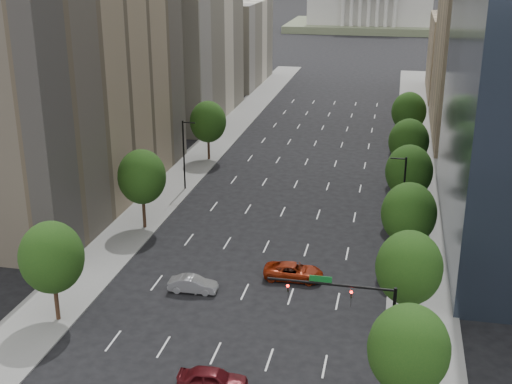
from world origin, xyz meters
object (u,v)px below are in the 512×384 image
Objects in this scene: capitol at (371,6)px; car_silver at (193,284)px; traffic_signal at (358,308)px; car_maroon at (213,380)px; car_red_far at (293,272)px.

capitol reaches higher than car_silver.
traffic_signal is 18.16m from car_silver.
capitol is at bearing -3.67° from car_maroon.
car_silver is 0.80× the size of car_red_far.
traffic_signal is 2.07× the size of car_silver.
traffic_signal is 219.99m from capitol.
capitol is 224.27m from car_maroon.
car_silver is (-4.54, -210.60, -7.85)m from capitol.
traffic_signal is 0.15× the size of capitol.
capitol reaches higher than car_red_far.
traffic_signal is at bearing -154.67° from car_red_far.
traffic_signal is 1.66× the size of car_red_far.
car_red_far is at bearing 116.41° from traffic_signal.
capitol reaches higher than traffic_signal.
capitol reaches higher than car_maroon.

